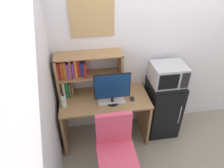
# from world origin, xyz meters

# --- Properties ---
(wall_back) EXTENTS (6.40, 0.04, 2.60)m
(wall_back) POSITION_xyz_m (0.40, 0.02, 1.30)
(wall_back) COLOR silver
(wall_back) RESTS_ON ground_plane
(wall_left) EXTENTS (0.04, 4.40, 2.60)m
(wall_left) POSITION_xyz_m (-1.62, -1.60, 1.30)
(wall_left) COLOR silver
(wall_left) RESTS_ON ground_plane
(desk) EXTENTS (1.23, 0.61, 0.78)m
(desk) POSITION_xyz_m (-0.93, -0.30, 0.54)
(desk) COLOR #997047
(desk) RESTS_ON ground_plane
(hutch_bookshelf) EXTENTS (0.88, 0.28, 0.61)m
(hutch_bookshelf) POSITION_xyz_m (-1.25, -0.12, 1.12)
(hutch_bookshelf) COLOR #997047
(hutch_bookshelf) RESTS_ON desk
(monitor) EXTENTS (0.48, 0.17, 0.45)m
(monitor) POSITION_xyz_m (-0.84, -0.41, 1.02)
(monitor) COLOR black
(monitor) RESTS_ON desk
(keyboard) EXTENTS (0.36, 0.13, 0.02)m
(keyboard) POSITION_xyz_m (-0.85, -0.40, 0.79)
(keyboard) COLOR silver
(keyboard) RESTS_ON desk
(computer_mouse) EXTENTS (0.06, 0.09, 0.04)m
(computer_mouse) POSITION_xyz_m (-0.56, -0.39, 0.80)
(computer_mouse) COLOR black
(computer_mouse) RESTS_ON desk
(water_bottle) EXTENTS (0.07, 0.07, 0.20)m
(water_bottle) POSITION_xyz_m (-1.48, -0.39, 0.87)
(water_bottle) COLOR silver
(water_bottle) RESTS_ON desk
(mini_fridge) EXTENTS (0.47, 0.50, 0.91)m
(mini_fridge) POSITION_xyz_m (-0.03, -0.27, 0.46)
(mini_fridge) COLOR black
(mini_fridge) RESTS_ON ground_plane
(microwave) EXTENTS (0.46, 0.38, 0.29)m
(microwave) POSITION_xyz_m (-0.03, -0.27, 1.06)
(microwave) COLOR #ADADB2
(microwave) RESTS_ON mini_fridge
(desk_chair) EXTENTS (0.52, 0.52, 0.96)m
(desk_chair) POSITION_xyz_m (-0.89, -0.98, 0.42)
(desk_chair) COLOR black
(desk_chair) RESTS_ON ground_plane
(wall_corkboard) EXTENTS (0.55, 0.02, 0.45)m
(wall_corkboard) POSITION_xyz_m (-1.03, -0.01, 1.80)
(wall_corkboard) COLOR tan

